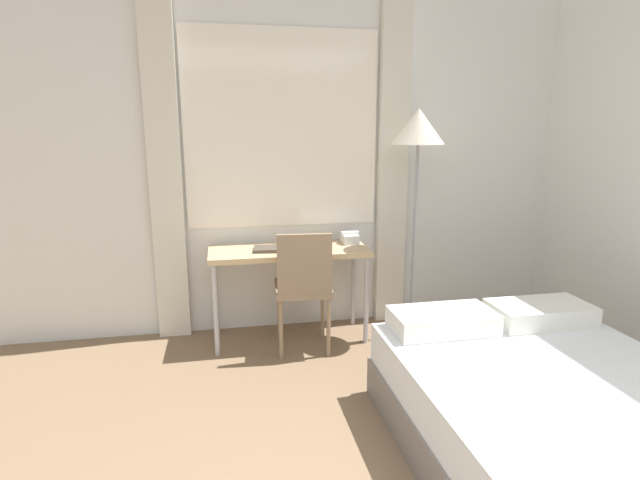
% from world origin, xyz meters
% --- Properties ---
extents(wall_back_with_window, '(5.32, 0.13, 2.70)m').
position_xyz_m(wall_back_with_window, '(-0.02, 3.29, 1.35)').
color(wall_back_with_window, silver).
rests_on(wall_back_with_window, ground_plane).
extents(desk, '(1.20, 0.46, 0.72)m').
position_xyz_m(desk, '(-0.13, 2.98, 0.65)').
color(desk, tan).
rests_on(desk, ground_plane).
extents(desk_chair, '(0.43, 0.43, 0.91)m').
position_xyz_m(desk_chair, '(-0.07, 2.73, 0.53)').
color(desk_chair, '#8C7259').
rests_on(desk_chair, ground_plane).
extents(bed, '(1.41, 1.99, 0.58)m').
position_xyz_m(bed, '(0.93, 1.11, 0.24)').
color(bed, slate).
rests_on(bed, ground_plane).
extents(standing_lamp, '(0.39, 0.39, 1.75)m').
position_xyz_m(standing_lamp, '(0.81, 2.85, 1.51)').
color(standing_lamp, '#4C4C51').
rests_on(standing_lamp, ground_plane).
extents(telephone, '(0.14, 0.15, 0.10)m').
position_xyz_m(telephone, '(0.36, 3.07, 0.76)').
color(telephone, white).
rests_on(telephone, desk).
extents(book, '(0.24, 0.21, 0.02)m').
position_xyz_m(book, '(-0.29, 2.96, 0.74)').
color(book, '#4C4238').
rests_on(book, desk).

